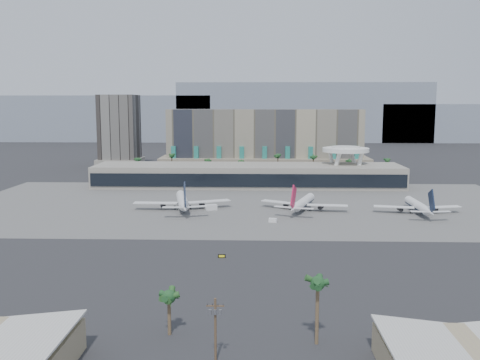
{
  "coord_description": "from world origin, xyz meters",
  "views": [
    {
      "loc": [
        5.34,
        -185.91,
        46.07
      ],
      "look_at": [
        -2.1,
        40.0,
        13.48
      ],
      "focal_mm": 40.0,
      "sensor_mm": 36.0,
      "label": 1
    }
  ],
  "objects_px": {
    "airliner_right": "(418,206)",
    "service_vehicle_b": "(273,220)",
    "service_vehicle_a": "(211,207)",
    "utility_pole": "(215,325)",
    "taxiway_sign": "(222,256)",
    "airliner_left": "(183,201)",
    "airliner_centre": "(303,203)"
  },
  "relations": [
    {
      "from": "utility_pole",
      "to": "taxiway_sign",
      "type": "xyz_separation_m",
      "value": [
        -3.27,
        65.53,
        -6.62
      ]
    },
    {
      "from": "airliner_left",
      "to": "taxiway_sign",
      "type": "bearing_deg",
      "value": -84.17
    },
    {
      "from": "airliner_left",
      "to": "taxiway_sign",
      "type": "distance_m",
      "value": 75.98
    },
    {
      "from": "airliner_right",
      "to": "service_vehicle_a",
      "type": "bearing_deg",
      "value": 176.43
    },
    {
      "from": "airliner_left",
      "to": "service_vehicle_b",
      "type": "bearing_deg",
      "value": -42.67
    },
    {
      "from": "service_vehicle_b",
      "to": "utility_pole",
      "type": "bearing_deg",
      "value": -85.45
    },
    {
      "from": "service_vehicle_a",
      "to": "utility_pole",
      "type": "bearing_deg",
      "value": -105.71
    },
    {
      "from": "utility_pole",
      "to": "service_vehicle_a",
      "type": "relative_size",
      "value": 2.4
    },
    {
      "from": "utility_pole",
      "to": "airliner_left",
      "type": "distance_m",
      "value": 140.51
    },
    {
      "from": "utility_pole",
      "to": "airliner_left",
      "type": "bearing_deg",
      "value": 100.36
    },
    {
      "from": "utility_pole",
      "to": "airliner_right",
      "type": "xyz_separation_m",
      "value": [
        75.03,
        132.97,
        -3.83
      ]
    },
    {
      "from": "utility_pole",
      "to": "airliner_centre",
      "type": "height_order",
      "value": "airliner_centre"
    },
    {
      "from": "airliner_right",
      "to": "taxiway_sign",
      "type": "distance_m",
      "value": 103.37
    },
    {
      "from": "airliner_left",
      "to": "airliner_centre",
      "type": "distance_m",
      "value": 52.33
    },
    {
      "from": "utility_pole",
      "to": "taxiway_sign",
      "type": "relative_size",
      "value": 5.12
    },
    {
      "from": "airliner_left",
      "to": "airliner_centre",
      "type": "bearing_deg",
      "value": -11.2
    },
    {
      "from": "airliner_right",
      "to": "taxiway_sign",
      "type": "bearing_deg",
      "value": -140.03
    },
    {
      "from": "airliner_right",
      "to": "airliner_left",
      "type": "bearing_deg",
      "value": 176.25
    },
    {
      "from": "airliner_right",
      "to": "taxiway_sign",
      "type": "relative_size",
      "value": 16.2
    },
    {
      "from": "taxiway_sign",
      "to": "airliner_right",
      "type": "bearing_deg",
      "value": 36.91
    },
    {
      "from": "utility_pole",
      "to": "airliner_left",
      "type": "xyz_separation_m",
      "value": [
        -25.25,
        138.18,
        -3.32
      ]
    },
    {
      "from": "airliner_left",
      "to": "airliner_centre",
      "type": "xyz_separation_m",
      "value": [
        52.32,
        -0.18,
        -0.36
      ]
    },
    {
      "from": "airliner_right",
      "to": "service_vehicle_b",
      "type": "height_order",
      "value": "airliner_right"
    },
    {
      "from": "service_vehicle_a",
      "to": "service_vehicle_b",
      "type": "distance_m",
      "value": 34.79
    },
    {
      "from": "utility_pole",
      "to": "airliner_centre",
      "type": "xyz_separation_m",
      "value": [
        27.07,
        138.0,
        -3.68
      ]
    },
    {
      "from": "service_vehicle_a",
      "to": "service_vehicle_b",
      "type": "height_order",
      "value": "service_vehicle_a"
    },
    {
      "from": "service_vehicle_a",
      "to": "airliner_centre",
      "type": "bearing_deg",
      "value": -19.93
    },
    {
      "from": "airliner_centre",
      "to": "airliner_right",
      "type": "xyz_separation_m",
      "value": [
        47.95,
        -5.04,
        -0.15
      ]
    },
    {
      "from": "airliner_centre",
      "to": "service_vehicle_a",
      "type": "height_order",
      "value": "airliner_centre"
    },
    {
      "from": "airliner_right",
      "to": "service_vehicle_b",
      "type": "xyz_separation_m",
      "value": [
        -61.58,
        -18.65,
        -2.51
      ]
    },
    {
      "from": "airliner_right",
      "to": "utility_pole",
      "type": "bearing_deg",
      "value": -120.2
    },
    {
      "from": "airliner_right",
      "to": "taxiway_sign",
      "type": "xyz_separation_m",
      "value": [
        -78.29,
        -67.43,
        -2.78
      ]
    }
  ]
}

